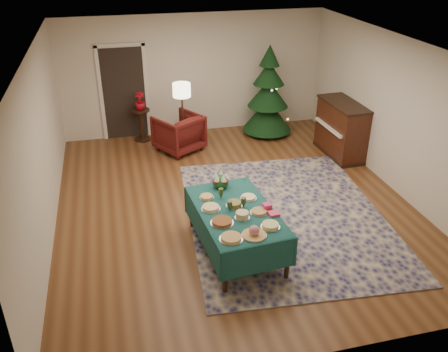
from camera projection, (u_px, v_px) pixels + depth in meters
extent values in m
plane|color=#593319|center=(233.00, 202.00, 8.36)|extent=(7.00, 7.00, 0.00)
plane|color=white|center=(235.00, 48.00, 7.11)|extent=(7.00, 7.00, 0.00)
plane|color=beige|center=(194.00, 75.00, 10.75)|extent=(6.00, 0.00, 6.00)
plane|color=beige|center=(324.00, 260.00, 4.72)|extent=(6.00, 0.00, 6.00)
plane|color=beige|center=(41.00, 149.00, 7.10)|extent=(0.00, 7.00, 7.00)
plane|color=beige|center=(398.00, 116.00, 8.37)|extent=(0.00, 7.00, 7.00)
cube|color=black|center=(124.00, 94.00, 10.55)|extent=(0.92, 0.02, 2.04)
cube|color=silver|center=(101.00, 95.00, 10.42)|extent=(0.08, 0.04, 2.14)
cube|color=silver|center=(147.00, 91.00, 10.63)|extent=(0.08, 0.04, 2.14)
cube|color=silver|center=(119.00, 45.00, 10.04)|extent=(1.08, 0.04, 0.08)
cube|color=#14154B|center=(285.00, 215.00, 7.96)|extent=(3.53, 4.45, 0.02)
cylinder|color=black|center=(225.00, 271.00, 6.12)|extent=(0.07, 0.07, 0.71)
cylinder|color=black|center=(192.00, 208.00, 7.50)|extent=(0.07, 0.07, 0.71)
cylinder|color=black|center=(288.00, 258.00, 6.37)|extent=(0.07, 0.07, 0.71)
cylinder|color=black|center=(244.00, 199.00, 7.76)|extent=(0.07, 0.07, 0.71)
cube|color=#144639|center=(236.00, 211.00, 6.78)|extent=(1.19, 1.88, 0.04)
cube|color=#144639|center=(217.00, 194.00, 7.63)|extent=(1.07, 0.12, 0.45)
cube|color=#144639|center=(259.00, 259.00, 6.13)|extent=(1.07, 0.12, 0.45)
cube|color=#144639|center=(268.00, 217.00, 7.02)|extent=(0.18, 1.82, 0.45)
cube|color=#144639|center=(202.00, 230.00, 6.73)|extent=(0.18, 1.82, 0.45)
cylinder|color=silver|center=(231.00, 239.00, 6.14)|extent=(0.32, 0.32, 0.01)
cylinder|color=tan|center=(231.00, 237.00, 6.13)|extent=(0.27, 0.27, 0.03)
cylinder|color=silver|center=(254.00, 235.00, 6.21)|extent=(0.33, 0.33, 0.01)
sphere|color=#CC727A|center=(254.00, 230.00, 6.17)|extent=(0.14, 0.14, 0.14)
cylinder|color=silver|center=(270.00, 227.00, 6.38)|extent=(0.27, 0.27, 0.01)
cylinder|color=#D8D172|center=(270.00, 225.00, 6.37)|extent=(0.23, 0.23, 0.05)
cylinder|color=silver|center=(222.00, 223.00, 6.47)|extent=(0.33, 0.33, 0.01)
cylinder|color=brown|center=(222.00, 221.00, 6.46)|extent=(0.28, 0.28, 0.04)
cylinder|color=silver|center=(242.00, 218.00, 6.59)|extent=(0.21, 0.21, 0.01)
cylinder|color=tan|center=(242.00, 215.00, 6.56)|extent=(0.18, 0.18, 0.09)
cylinder|color=silver|center=(259.00, 212.00, 6.71)|extent=(0.26, 0.26, 0.01)
cylinder|color=#B2844C|center=(259.00, 211.00, 6.70)|extent=(0.22, 0.22, 0.03)
cylinder|color=silver|center=(211.00, 209.00, 6.80)|extent=(0.28, 0.28, 0.01)
cylinder|color=#D8BF7F|center=(211.00, 207.00, 6.79)|extent=(0.24, 0.24, 0.04)
cylinder|color=silver|center=(234.00, 206.00, 6.88)|extent=(0.25, 0.25, 0.01)
cylinder|color=maroon|center=(234.00, 204.00, 6.86)|extent=(0.21, 0.21, 0.06)
cylinder|color=silver|center=(248.00, 198.00, 7.07)|extent=(0.25, 0.25, 0.01)
cylinder|color=#F2EACC|center=(248.00, 197.00, 7.06)|extent=(0.21, 0.21, 0.03)
cylinder|color=silver|center=(207.00, 198.00, 7.08)|extent=(0.22, 0.22, 0.01)
cylinder|color=tan|center=(207.00, 196.00, 7.07)|extent=(0.19, 0.19, 0.03)
cone|color=#2D471E|center=(221.00, 196.00, 7.05)|extent=(0.07, 0.07, 0.09)
cylinder|color=#2D471E|center=(221.00, 191.00, 7.02)|extent=(0.08, 0.08, 0.09)
cone|color=#2D471E|center=(244.00, 205.00, 6.81)|extent=(0.07, 0.07, 0.09)
cylinder|color=#2D471E|center=(244.00, 200.00, 6.78)|extent=(0.08, 0.08, 0.09)
cone|color=#2D471E|center=(230.00, 209.00, 6.73)|extent=(0.07, 0.07, 0.09)
cylinder|color=#2D471E|center=(230.00, 204.00, 6.69)|extent=(0.08, 0.08, 0.09)
cube|color=#F0426C|center=(274.00, 214.00, 6.66)|extent=(0.15, 0.15, 0.04)
cube|color=#D63B71|center=(267.00, 207.00, 6.77)|extent=(0.12, 0.12, 0.09)
sphere|color=#1E4C1E|center=(221.00, 182.00, 7.33)|extent=(0.25, 0.25, 0.25)
cone|color=white|center=(226.00, 175.00, 7.29)|extent=(0.09, 0.09, 0.11)
cone|color=white|center=(221.00, 173.00, 7.35)|extent=(0.09, 0.09, 0.11)
cone|color=white|center=(216.00, 175.00, 7.30)|extent=(0.09, 0.09, 0.11)
cone|color=white|center=(217.00, 178.00, 7.22)|extent=(0.09, 0.09, 0.11)
cone|color=white|center=(224.00, 178.00, 7.21)|extent=(0.09, 0.09, 0.11)
sphere|color=#B20C0F|center=(225.00, 178.00, 7.38)|extent=(0.07, 0.07, 0.07)
sphere|color=#B20C0F|center=(216.00, 178.00, 7.37)|extent=(0.07, 0.07, 0.07)
sphere|color=#B20C0F|center=(216.00, 182.00, 7.24)|extent=(0.07, 0.07, 0.07)
sphere|color=#B20C0F|center=(226.00, 182.00, 7.25)|extent=(0.07, 0.07, 0.07)
imported|color=#4F1311|center=(179.00, 131.00, 10.13)|extent=(1.15, 1.14, 0.89)
cylinder|color=#A57F3F|center=(184.00, 151.00, 10.26)|extent=(0.26, 0.26, 0.03)
cylinder|color=black|center=(183.00, 122.00, 9.95)|extent=(0.04, 0.04, 1.38)
cylinder|color=#FFEABF|center=(182.00, 90.00, 9.63)|extent=(0.37, 0.37, 0.28)
cylinder|color=black|center=(143.00, 139.00, 10.83)|extent=(0.37, 0.37, 0.04)
cylinder|color=black|center=(142.00, 125.00, 10.68)|extent=(0.08, 0.08, 0.67)
cylinder|color=black|center=(141.00, 110.00, 10.51)|extent=(0.41, 0.41, 0.03)
imported|color=#9E0B18|center=(140.00, 105.00, 10.45)|extent=(0.22, 0.40, 0.22)
cylinder|color=black|center=(266.00, 130.00, 11.15)|extent=(0.12, 0.12, 0.17)
cone|color=black|center=(267.00, 115.00, 10.98)|extent=(1.35, 1.35, 0.72)
cone|color=black|center=(268.00, 93.00, 10.74)|extent=(1.10, 1.10, 0.62)
cone|color=black|center=(269.00, 73.00, 10.52)|extent=(0.83, 0.83, 0.52)
cone|color=black|center=(270.00, 55.00, 10.34)|extent=(0.54, 0.54, 0.46)
cube|color=black|center=(338.00, 153.00, 10.13)|extent=(0.62, 1.33, 0.07)
cube|color=#33180C|center=(341.00, 129.00, 9.88)|extent=(0.60, 1.31, 1.07)
cube|color=black|center=(344.00, 104.00, 9.63)|extent=(0.64, 1.35, 0.05)
cube|color=white|center=(330.00, 127.00, 9.78)|extent=(0.15, 1.11, 0.06)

